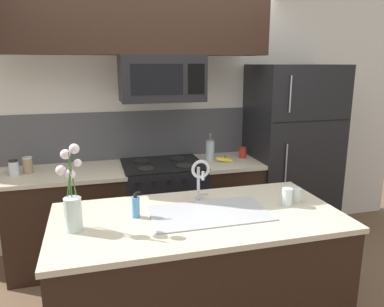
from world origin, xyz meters
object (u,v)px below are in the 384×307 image
french_press (210,150)px  dish_soap_bottle (136,207)px  storage_jar_tall (14,168)px  spare_glass (296,195)px  microwave (162,78)px  refrigerator (290,154)px  sink_faucet (200,175)px  coffee_tin (243,152)px  drinking_glass (287,197)px  banana_bunch (225,160)px  stove_range (164,209)px  flower_vase (72,202)px  storage_jar_medium (28,165)px

french_press → dish_soap_bottle: bearing=-125.7°
storage_jar_tall → spare_glass: storage_jar_tall is taller
microwave → refrigerator: bearing=1.7°
storage_jar_tall → sink_faucet: sink_faucet is taller
french_press → spare_glass: size_ratio=2.66×
storage_jar_tall → coffee_tin: size_ratio=1.23×
french_press → drinking_glass: size_ratio=2.18×
banana_bunch → spare_glass: bearing=-84.7°
microwave → french_press: 0.87m
stove_range → drinking_glass: drinking_glass is taller
stove_range → drinking_glass: (0.62, -1.25, 0.51)m
storage_jar_tall → french_press: bearing=1.9°
stove_range → refrigerator: size_ratio=0.51×
storage_jar_tall → flower_vase: 1.38m
stove_range → sink_faucet: size_ratio=3.04×
refrigerator → flower_vase: refrigerator is taller
french_press → sink_faucet: sink_faucet is taller
stove_range → sink_faucet: sink_faucet is taller
sink_faucet → drinking_glass: bearing=-22.0°
refrigerator → spare_glass: size_ratio=18.33×
sink_faucet → drinking_glass: sink_faucet is taller
refrigerator → storage_jar_medium: bearing=179.6°
microwave → spare_glass: size_ratio=7.42×
spare_glass → refrigerator: bearing=62.2°
coffee_tin → drinking_glass: (-0.22, -1.30, 0.01)m
dish_soap_bottle → stove_range: bearing=71.4°
refrigerator → coffee_tin: 0.53m
dish_soap_bottle → microwave: bearing=71.1°
drinking_glass → storage_jar_tall: bearing=146.8°
drinking_glass → flower_vase: bearing=-179.5°
flower_vase → banana_bunch: bearing=41.3°
coffee_tin → flower_vase: 2.08m
stove_range → storage_jar_tall: storage_jar_tall is taller
refrigerator → stove_range: bearing=-179.2°
storage_jar_tall → storage_jar_medium: 0.11m
french_press → flower_vase: size_ratio=0.53×
coffee_tin → stove_range: bearing=-176.6°
banana_bunch → french_press: 0.18m
microwave → storage_jar_tall: bearing=179.1°
banana_bunch → drinking_glass: (0.01, -1.19, 0.04)m
coffee_tin → dish_soap_bottle: (-1.24, -1.23, 0.01)m
storage_jar_tall → banana_bunch: (1.91, -0.06, -0.04)m
storage_jar_tall → storage_jar_medium: (0.11, 0.04, 0.01)m
stove_range → spare_glass: (0.72, -1.21, 0.50)m
refrigerator → coffee_tin: bearing=176.7°
drinking_glass → refrigerator: bearing=59.6°
french_press → flower_vase: (-1.26, -1.33, 0.07)m
microwave → flower_vase: size_ratio=1.49×
refrigerator → banana_bunch: refrigerator is taller
drinking_glass → spare_glass: drinking_glass is taller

